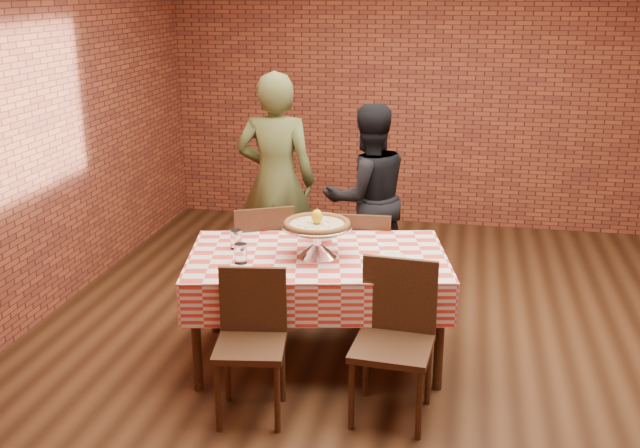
# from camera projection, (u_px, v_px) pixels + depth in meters

# --- Properties ---
(ground) EXTENTS (6.00, 6.00, 0.00)m
(ground) POSITION_uv_depth(u_px,v_px,m) (401.00, 347.00, 5.35)
(ground) COLOR black
(ground) RESTS_ON ground
(back_wall) EXTENTS (5.50, 0.00, 5.50)m
(back_wall) POSITION_uv_depth(u_px,v_px,m) (432.00, 88.00, 7.71)
(back_wall) COLOR maroon
(back_wall) RESTS_ON ground
(table) EXTENTS (1.85, 1.32, 0.75)m
(table) POSITION_uv_depth(u_px,v_px,m) (318.00, 308.00, 5.08)
(table) COLOR #422A17
(table) RESTS_ON ground
(tablecloth) EXTENTS (1.89, 1.36, 0.29)m
(tablecloth) POSITION_uv_depth(u_px,v_px,m) (318.00, 275.00, 5.00)
(tablecloth) COLOR #DE3F30
(tablecloth) RESTS_ON table
(pizza_stand) EXTENTS (0.62, 0.62, 0.21)m
(pizza_stand) POSITION_uv_depth(u_px,v_px,m) (317.00, 241.00, 4.91)
(pizza_stand) COLOR silver
(pizza_stand) RESTS_ON tablecloth
(pizza) EXTENTS (0.58, 0.58, 0.03)m
(pizza) POSITION_uv_depth(u_px,v_px,m) (317.00, 225.00, 4.87)
(pizza) COLOR beige
(pizza) RESTS_ON pizza_stand
(lemon) EXTENTS (0.10, 0.10, 0.10)m
(lemon) POSITION_uv_depth(u_px,v_px,m) (317.00, 217.00, 4.86)
(lemon) COLOR yellow
(lemon) RESTS_ON pizza
(water_glass_left) EXTENTS (0.10, 0.10, 0.13)m
(water_glass_left) POSITION_uv_depth(u_px,v_px,m) (241.00, 253.00, 4.79)
(water_glass_left) COLOR white
(water_glass_left) RESTS_ON tablecloth
(water_glass_right) EXTENTS (0.10, 0.10, 0.13)m
(water_glass_right) POSITION_uv_depth(u_px,v_px,m) (236.00, 239.00, 5.06)
(water_glass_right) COLOR white
(water_glass_right) RESTS_ON tablecloth
(side_plate) EXTENTS (0.18, 0.18, 0.01)m
(side_plate) POSITION_uv_depth(u_px,v_px,m) (394.00, 256.00, 4.91)
(side_plate) COLOR white
(side_plate) RESTS_ON tablecloth
(sweetener_packet_a) EXTENTS (0.06, 0.04, 0.00)m
(sweetener_packet_a) POSITION_uv_depth(u_px,v_px,m) (414.00, 266.00, 4.76)
(sweetener_packet_a) COLOR white
(sweetener_packet_a) RESTS_ON tablecloth
(sweetener_packet_b) EXTENTS (0.05, 0.04, 0.00)m
(sweetener_packet_b) POSITION_uv_depth(u_px,v_px,m) (419.00, 260.00, 4.85)
(sweetener_packet_b) COLOR white
(sweetener_packet_b) RESTS_ON tablecloth
(condiment_caddy) EXTENTS (0.14, 0.12, 0.16)m
(condiment_caddy) POSITION_uv_depth(u_px,v_px,m) (323.00, 231.00, 5.19)
(condiment_caddy) COLOR silver
(condiment_caddy) RESTS_ON tablecloth
(chair_near_left) EXTENTS (0.46, 0.46, 0.88)m
(chair_near_left) POSITION_uv_depth(u_px,v_px,m) (250.00, 349.00, 4.36)
(chair_near_left) COLOR #422A17
(chair_near_left) RESTS_ON ground
(chair_near_right) EXTENTS (0.48, 0.48, 0.93)m
(chair_near_right) POSITION_uv_depth(u_px,v_px,m) (392.00, 345.00, 4.35)
(chair_near_right) COLOR #422A17
(chair_near_right) RESTS_ON ground
(chair_far_left) EXTENTS (0.60, 0.60, 0.93)m
(chair_far_left) POSITION_uv_depth(u_px,v_px,m) (260.00, 259.00, 5.73)
(chair_far_left) COLOR #422A17
(chair_far_left) RESTS_ON ground
(chair_far_right) EXTENTS (0.41, 0.41, 0.87)m
(chair_far_right) POSITION_uv_depth(u_px,v_px,m) (365.00, 263.00, 5.74)
(chair_far_right) COLOR #422A17
(chair_far_right) RESTS_ON ground
(diner_olive) EXTENTS (0.69, 0.48, 1.81)m
(diner_olive) POSITION_uv_depth(u_px,v_px,m) (276.00, 181.00, 6.23)
(diner_olive) COLOR #495028
(diner_olive) RESTS_ON ground
(diner_black) EXTENTS (0.95, 0.88, 1.56)m
(diner_black) POSITION_uv_depth(u_px,v_px,m) (368.00, 198.00, 6.21)
(diner_black) COLOR black
(diner_black) RESTS_ON ground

